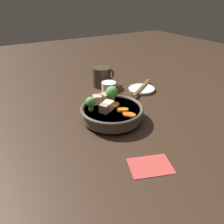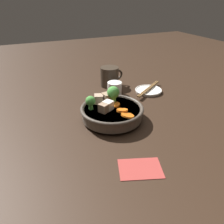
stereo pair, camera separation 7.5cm
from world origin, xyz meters
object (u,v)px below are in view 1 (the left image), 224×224
object	(u,v)px
stirfry_bowl	(111,111)
chopsticks_pair	(142,87)
side_saucer	(142,89)
dark_mug	(102,77)
tea_cup	(109,88)

from	to	relation	value
stirfry_bowl	chopsticks_pair	xyz separation A→B (m)	(0.25, 0.15, -0.02)
side_saucer	dark_mug	bearing A→B (deg)	132.21
stirfry_bowl	chopsticks_pair	distance (m)	0.29
stirfry_bowl	tea_cup	bearing A→B (deg)	62.41
side_saucer	tea_cup	size ratio (longest dim) A/B	1.91
side_saucer	stirfry_bowl	bearing A→B (deg)	-148.64
tea_cup	chopsticks_pair	world-z (taller)	tea_cup
tea_cup	dark_mug	distance (m)	0.10
stirfry_bowl	dark_mug	bearing A→B (deg)	67.29
side_saucer	chopsticks_pair	bearing A→B (deg)	0.00
tea_cup	side_saucer	bearing A→B (deg)	-15.96
tea_cup	chopsticks_pair	xyz separation A→B (m)	(0.15, -0.04, -0.01)
stirfry_bowl	tea_cup	size ratio (longest dim) A/B	3.50
tea_cup	dark_mug	world-z (taller)	dark_mug
stirfry_bowl	chopsticks_pair	bearing A→B (deg)	31.36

